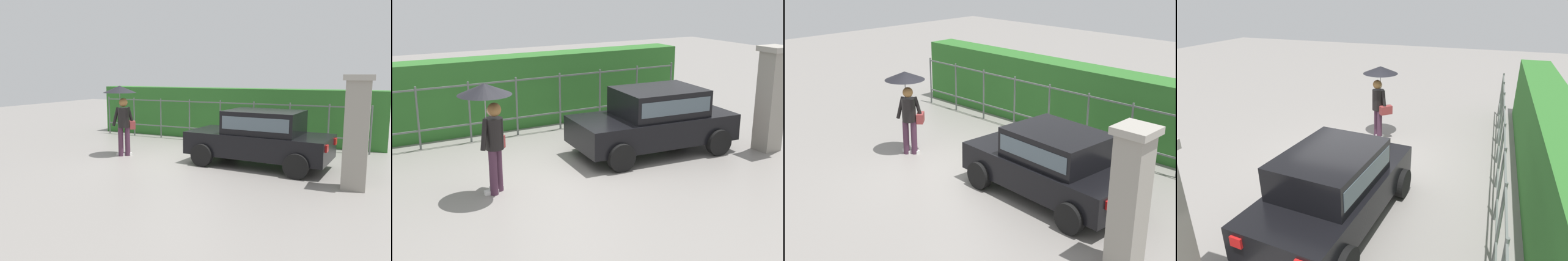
% 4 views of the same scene
% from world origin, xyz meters
% --- Properties ---
extents(ground_plane, '(40.00, 40.00, 0.00)m').
position_xyz_m(ground_plane, '(0.00, 0.00, 0.00)').
color(ground_plane, gray).
extents(car, '(3.84, 2.09, 1.48)m').
position_xyz_m(car, '(2.34, 0.45, 0.80)').
color(car, black).
rests_on(car, ground).
extents(pedestrian, '(0.97, 0.97, 2.08)m').
position_xyz_m(pedestrian, '(-1.73, -0.07, 1.54)').
color(pedestrian, '#47283D').
rests_on(pedestrian, ground).
extents(gate_pillar, '(0.60, 0.60, 2.42)m').
position_xyz_m(gate_pillar, '(4.72, -0.73, 1.24)').
color(gate_pillar, gray).
rests_on(gate_pillar, ground).
extents(fence_section, '(9.81, 0.05, 1.50)m').
position_xyz_m(fence_section, '(0.08, 3.23, 0.83)').
color(fence_section, '#59605B').
rests_on(fence_section, ground).
extents(hedge_row, '(10.76, 0.90, 1.90)m').
position_xyz_m(hedge_row, '(0.08, 4.16, 0.95)').
color(hedge_row, '#2D6B28').
rests_on(hedge_row, ground).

